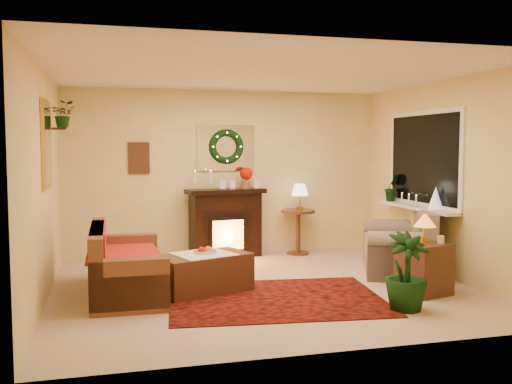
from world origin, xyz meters
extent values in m
plane|color=beige|center=(0.00, 0.00, 0.00)|extent=(5.00, 5.00, 0.00)
plane|color=white|center=(0.00, 0.00, 2.60)|extent=(5.00, 5.00, 0.00)
plane|color=#EFD88C|center=(0.00, 2.25, 1.30)|extent=(5.00, 5.00, 0.00)
plane|color=#EFD88C|center=(0.00, -2.25, 1.30)|extent=(5.00, 5.00, 0.00)
plane|color=#EFD88C|center=(-2.50, 0.00, 1.30)|extent=(4.50, 4.50, 0.00)
plane|color=#EFD88C|center=(2.50, 0.00, 1.30)|extent=(4.50, 4.50, 0.00)
cube|color=#501A0E|center=(0.00, -0.53, 0.01)|extent=(2.57, 2.04, 0.01)
cube|color=brown|center=(-1.61, 0.16, 0.43)|extent=(0.82, 1.86, 0.80)
cube|color=#EA3F11|center=(-1.66, 0.33, 0.46)|extent=(0.81, 1.32, 0.02)
cube|color=black|center=(-0.05, 2.04, 0.55)|extent=(1.13, 0.51, 1.00)
sphere|color=#AB1000|center=(0.28, 2.02, 1.30)|extent=(0.20, 0.20, 0.20)
cylinder|color=white|center=(-0.53, 1.98, 1.26)|extent=(0.06, 0.06, 0.17)
cylinder|color=white|center=(-0.29, 2.00, 1.26)|extent=(0.06, 0.06, 0.18)
cube|color=white|center=(0.00, 2.23, 1.70)|extent=(0.92, 0.02, 0.72)
torus|color=#194719|center=(0.00, 2.19, 1.72)|extent=(0.55, 0.11, 0.55)
cube|color=#381E11|center=(-1.35, 2.23, 1.55)|extent=(0.32, 0.03, 0.48)
cube|color=gold|center=(-2.48, 0.30, 1.75)|extent=(0.03, 0.84, 1.00)
imported|color=#194719|center=(-2.34, 1.05, 1.97)|extent=(0.33, 0.28, 0.36)
cube|color=gray|center=(2.06, 0.48, 0.42)|extent=(1.39, 1.73, 0.87)
cube|color=white|center=(2.48, 0.55, 1.55)|extent=(0.03, 1.86, 1.36)
cube|color=black|center=(2.47, 0.55, 1.55)|extent=(0.02, 1.70, 1.22)
cube|color=white|center=(2.38, 0.55, 0.87)|extent=(0.22, 1.86, 0.04)
cone|color=white|center=(2.41, 0.10, 1.04)|extent=(0.20, 0.20, 0.30)
imported|color=#1F5217|center=(2.38, 1.26, 1.08)|extent=(0.30, 0.24, 0.55)
cylinder|color=#421911|center=(1.12, 1.98, 0.33)|extent=(0.71, 0.71, 0.71)
cone|color=beige|center=(1.14, 1.96, 0.88)|extent=(0.27, 0.27, 0.42)
cube|color=#431E16|center=(1.75, -0.73, 0.27)|extent=(0.60, 0.60, 0.60)
cone|color=orange|center=(1.77, -0.70, 0.74)|extent=(0.25, 0.25, 0.37)
cube|color=black|center=(-0.73, 0.01, 0.21)|extent=(1.21, 0.93, 0.45)
cylinder|color=#BFBA9B|center=(-0.71, 0.04, 0.45)|extent=(0.28, 0.28, 0.06)
imported|color=#34632E|center=(1.21, -1.28, 0.45)|extent=(1.44, 1.44, 2.46)
camera|label=1|loc=(-1.81, -6.60, 1.73)|focal=40.00mm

